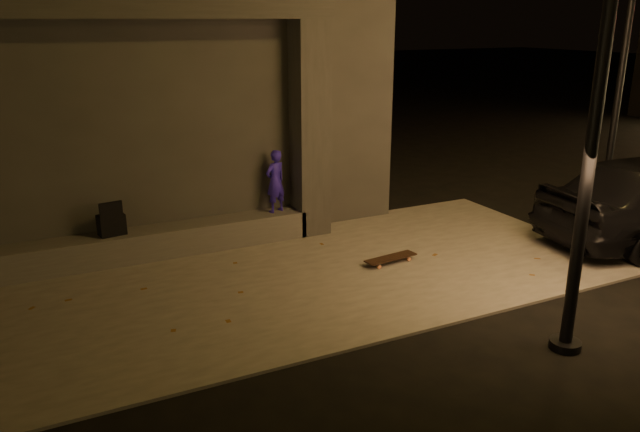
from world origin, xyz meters
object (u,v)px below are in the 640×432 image
column (310,130)px  backpack (111,223)px  skateboard (391,258)px  skateboarder (275,181)px

column → backpack: size_ratio=6.61×
column → skateboard: bearing=-76.5°
skateboarder → backpack: 2.72m
column → skateboarder: (-0.64, 0.00, -0.82)m
skateboarder → backpack: bearing=-19.7°
skateboard → column: bearing=96.9°
column → skateboard: (0.46, -1.93, -1.72)m
backpack → column: bearing=-8.8°
column → skateboarder: size_ratio=3.37×
backpack → skateboard: backpack is taller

